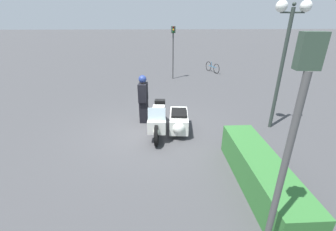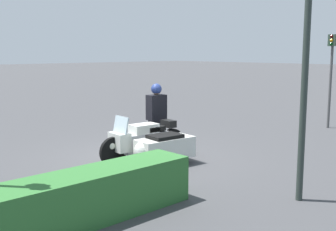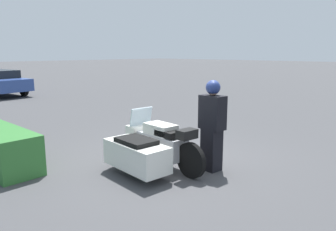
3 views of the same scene
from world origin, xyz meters
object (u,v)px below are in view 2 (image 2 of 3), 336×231
hedge_bush_curbside (96,194)px  twin_lamp_post (308,19)px  traffic_light_far (331,67)px  police_motorcycle (152,144)px  officer_rider (156,115)px

hedge_bush_curbside → twin_lamp_post: bearing=150.2°
twin_lamp_post → traffic_light_far: 8.14m
police_motorcycle → hedge_bush_curbside: size_ratio=0.72×
officer_rider → traffic_light_far: 7.04m
hedge_bush_curbside → traffic_light_far: 10.85m
officer_rider → traffic_light_far: traffic_light_far is taller
hedge_bush_curbside → police_motorcycle: bearing=-146.0°
police_motorcycle → twin_lamp_post: twin_lamp_post is taller
police_motorcycle → traffic_light_far: traffic_light_far is taller
twin_lamp_post → traffic_light_far: size_ratio=1.29×
officer_rider → twin_lamp_post: twin_lamp_post is taller
traffic_light_far → police_motorcycle: bearing=-9.4°
officer_rider → hedge_bush_curbside: (3.88, 2.88, -0.57)m
hedge_bush_curbside → twin_lamp_post: (-3.18, 1.82, 2.85)m
traffic_light_far → officer_rider: bearing=-17.8°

